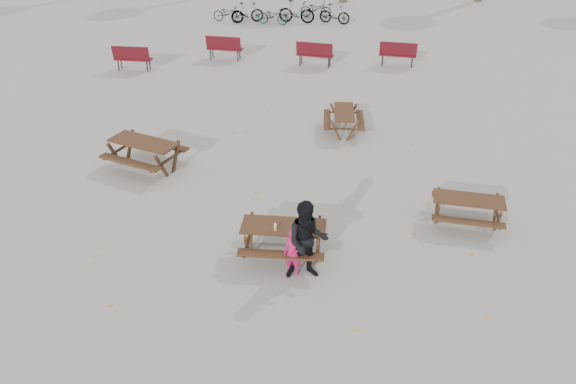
# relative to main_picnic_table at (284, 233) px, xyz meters

# --- Properties ---
(ground) EXTENTS (80.00, 80.00, 0.00)m
(ground) POSITION_rel_main_picnic_table_xyz_m (0.00, 0.00, -0.59)
(ground) COLOR gray
(ground) RESTS_ON ground
(main_picnic_table) EXTENTS (1.80, 1.45, 0.78)m
(main_picnic_table) POSITION_rel_main_picnic_table_xyz_m (0.00, 0.00, 0.00)
(main_picnic_table) COLOR #352113
(main_picnic_table) RESTS_ON ground
(food_tray) EXTENTS (0.18, 0.11, 0.03)m
(food_tray) POSITION_rel_main_picnic_table_xyz_m (0.35, -0.07, 0.21)
(food_tray) COLOR silver
(food_tray) RESTS_ON main_picnic_table
(bread_roll) EXTENTS (0.14, 0.06, 0.05)m
(bread_roll) POSITION_rel_main_picnic_table_xyz_m (0.35, -0.07, 0.25)
(bread_roll) COLOR tan
(bread_roll) RESTS_ON food_tray
(soda_bottle) EXTENTS (0.07, 0.07, 0.17)m
(soda_bottle) POSITION_rel_main_picnic_table_xyz_m (-0.15, -0.19, 0.26)
(soda_bottle) COLOR silver
(soda_bottle) RESTS_ON main_picnic_table
(child) EXTENTS (0.43, 0.32, 1.08)m
(child) POSITION_rel_main_picnic_table_xyz_m (0.26, -0.62, -0.05)
(child) COLOR #CB195B
(child) RESTS_ON ground
(adult) EXTENTS (0.96, 0.81, 1.78)m
(adult) POSITION_rel_main_picnic_table_xyz_m (0.54, -0.66, 0.30)
(adult) COLOR black
(adult) RESTS_ON ground
(picnic_table_east) EXTENTS (1.77, 1.49, 0.70)m
(picnic_table_east) POSITION_rel_main_picnic_table_xyz_m (4.16, 1.60, -0.24)
(picnic_table_east) COLOR #352113
(picnic_table_east) RESTS_ON ground
(picnic_table_north) EXTENTS (2.34, 2.12, 0.82)m
(picnic_table_north) POSITION_rel_main_picnic_table_xyz_m (-4.21, 3.57, -0.18)
(picnic_table_north) COLOR #352113
(picnic_table_north) RESTS_ON ground
(picnic_table_far) EXTENTS (1.31, 1.60, 0.67)m
(picnic_table_far) POSITION_rel_main_picnic_table_xyz_m (1.23, 6.51, -0.25)
(picnic_table_far) COLOR #352113
(picnic_table_far) RESTS_ON ground
(park_bench_row) EXTENTS (12.21, 2.30, 1.03)m
(park_bench_row) POSITION_rel_main_picnic_table_xyz_m (-1.94, 12.70, -0.07)
(park_bench_row) COLOR maroon
(park_bench_row) RESTS_ON ground
(bicycle_row) EXTENTS (7.19, 2.46, 1.12)m
(bicycle_row) POSITION_rel_main_picnic_table_xyz_m (-2.03, 19.66, -0.11)
(bicycle_row) COLOR black
(bicycle_row) RESTS_ON ground
(fallen_leaves) EXTENTS (11.00, 11.00, 0.01)m
(fallen_leaves) POSITION_rel_main_picnic_table_xyz_m (0.50, 2.50, -0.58)
(fallen_leaves) COLOR gold
(fallen_leaves) RESTS_ON ground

